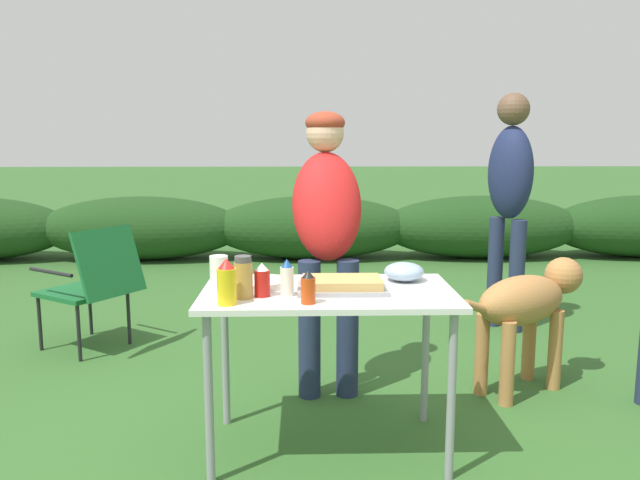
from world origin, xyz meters
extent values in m
plane|color=#336028|center=(0.00, 0.00, 0.00)|extent=(60.00, 60.00, 0.00)
ellipsoid|color=#1E4219|center=(-2.00, 4.60, 0.37)|extent=(2.40, 0.90, 0.74)
ellipsoid|color=#1E4219|center=(0.00, 4.60, 0.37)|extent=(2.40, 0.90, 0.74)
ellipsoid|color=#1E4219|center=(2.00, 4.60, 0.37)|extent=(2.40, 0.90, 0.74)
cube|color=silver|center=(0.00, 0.00, 0.73)|extent=(1.10, 0.64, 0.02)
cylinder|color=gray|center=(-0.49, -0.27, 0.36)|extent=(0.04, 0.04, 0.71)
cylinder|color=gray|center=(0.49, -0.27, 0.36)|extent=(0.04, 0.04, 0.71)
cylinder|color=gray|center=(-0.49, 0.27, 0.36)|extent=(0.04, 0.04, 0.71)
cylinder|color=gray|center=(0.49, 0.27, 0.36)|extent=(0.04, 0.04, 0.71)
cube|color=#9E9EA3|center=(0.06, -0.02, 0.75)|extent=(0.39, 0.25, 0.02)
cube|color=tan|center=(0.06, -0.02, 0.78)|extent=(0.34, 0.21, 0.04)
cylinder|color=white|center=(-0.30, 0.07, 0.76)|extent=(0.25, 0.25, 0.03)
ellipsoid|color=#99B2CC|center=(0.36, 0.17, 0.78)|extent=(0.19, 0.19, 0.09)
cylinder|color=white|center=(-0.48, 0.05, 0.81)|extent=(0.08, 0.08, 0.14)
cylinder|color=yellow|center=(-0.41, -0.23, 0.81)|extent=(0.08, 0.08, 0.15)
cone|color=red|center=(-0.41, -0.23, 0.91)|extent=(0.07, 0.07, 0.04)
cylinder|color=#B2893D|center=(-0.36, -0.13, 0.82)|extent=(0.08, 0.08, 0.15)
cylinder|color=#4C4C4C|center=(-0.36, -0.13, 0.90)|extent=(0.07, 0.07, 0.03)
cylinder|color=#CC4214|center=(-0.09, -0.22, 0.79)|extent=(0.06, 0.06, 0.11)
cone|color=black|center=(-0.09, -0.22, 0.86)|extent=(0.05, 0.05, 0.03)
cylinder|color=silver|center=(-0.18, -0.09, 0.80)|extent=(0.06, 0.06, 0.12)
cone|color=#194793|center=(-0.18, -0.09, 0.88)|extent=(0.05, 0.05, 0.03)
cylinder|color=red|center=(-0.28, -0.10, 0.80)|extent=(0.07, 0.07, 0.11)
cone|color=white|center=(-0.28, -0.10, 0.87)|extent=(0.06, 0.06, 0.03)
cylinder|color=#232D4C|center=(-0.08, 0.59, 0.38)|extent=(0.12, 0.12, 0.75)
cylinder|color=#232D4C|center=(0.13, 0.60, 0.38)|extent=(0.12, 0.12, 0.75)
ellipsoid|color=red|center=(0.02, 0.71, 1.04)|extent=(0.40, 0.50, 0.67)
sphere|color=#DBAD89|center=(0.01, 0.82, 1.42)|extent=(0.21, 0.21, 0.21)
ellipsoid|color=#993823|center=(0.01, 0.82, 1.48)|extent=(0.22, 0.22, 0.13)
cylinder|color=#232D4C|center=(1.33, 1.88, 0.41)|extent=(0.11, 0.11, 0.82)
cylinder|color=#232D4C|center=(1.43, 1.72, 0.41)|extent=(0.11, 0.11, 0.82)
ellipsoid|color=navy|center=(1.38, 1.80, 1.15)|extent=(0.40, 0.43, 0.66)
sphere|color=brown|center=(1.38, 1.80, 1.60)|extent=(0.23, 0.23, 0.23)
cylinder|color=#B27A42|center=(0.87, 0.59, 0.23)|extent=(0.08, 0.08, 0.45)
cylinder|color=#B27A42|center=(0.96, 0.44, 0.23)|extent=(0.08, 0.08, 0.45)
cylinder|color=#B27A42|center=(1.21, 0.81, 0.23)|extent=(0.08, 0.08, 0.45)
cylinder|color=#B27A42|center=(1.30, 0.66, 0.23)|extent=(0.08, 0.08, 0.45)
ellipsoid|color=#B27A42|center=(1.08, 0.62, 0.52)|extent=(0.66, 0.56, 0.27)
sphere|color=#B27A42|center=(1.39, 0.82, 0.62)|extent=(0.21, 0.21, 0.21)
cone|color=#B27A42|center=(1.46, 0.86, 0.64)|extent=(0.19, 0.17, 0.15)
cylinder|color=#B27A42|center=(0.79, 0.44, 0.54)|extent=(0.19, 0.14, 0.11)
cube|color=#19602D|center=(-1.58, 1.45, 0.39)|extent=(0.64, 0.64, 0.03)
cube|color=#19602D|center=(-1.35, 1.29, 0.61)|extent=(0.39, 0.47, 0.44)
cylinder|color=black|center=(-1.52, 1.17, 0.19)|extent=(0.02, 0.02, 0.38)
cylinder|color=black|center=(-1.30, 1.51, 0.19)|extent=(0.02, 0.02, 0.38)
cylinder|color=black|center=(-1.86, 1.39, 0.19)|extent=(0.02, 0.02, 0.38)
cylinder|color=black|center=(-1.64, 1.73, 0.19)|extent=(0.02, 0.02, 0.38)
cylinder|color=black|center=(-1.71, 1.26, 0.56)|extent=(0.36, 0.25, 0.02)
cylinder|color=black|center=(-1.45, 1.64, 0.56)|extent=(0.36, 0.25, 0.02)
camera|label=1|loc=(-0.11, -2.65, 1.39)|focal=35.00mm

